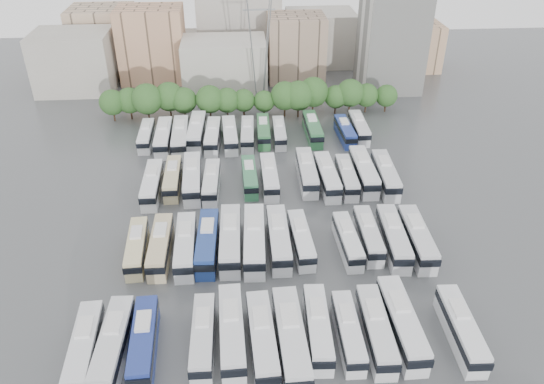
{
  "coord_description": "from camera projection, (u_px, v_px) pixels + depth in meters",
  "views": [
    {
      "loc": [
        -3.54,
        -66.1,
        47.43
      ],
      "look_at": [
        1.6,
        5.39,
        3.0
      ],
      "focal_mm": 35.0,
      "sensor_mm": 36.0,
      "label": 1
    }
  ],
  "objects": [
    {
      "name": "bus_r1_s13",
      "position": [
        417.0,
        238.0,
        75.73
      ],
      "size": [
        3.18,
        12.83,
        4.0
      ],
      "rotation": [
        0.0,
        0.0,
        -0.03
      ],
      "color": "silver",
      "rests_on": "ground"
    },
    {
      "name": "bus_r0_s0",
      "position": [
        85.0,
        348.0,
        58.62
      ],
      "size": [
        3.18,
        12.15,
        3.78
      ],
      "rotation": [
        0.0,
        0.0,
        0.05
      ],
      "color": "silver",
      "rests_on": "ground"
    },
    {
      "name": "bus_r2_s2",
      "position": [
        173.0,
        178.0,
        90.52
      ],
      "size": [
        2.65,
        11.57,
        3.62
      ],
      "rotation": [
        0.0,
        0.0,
        0.01
      ],
      "color": "#CABC8A",
      "rests_on": "ground"
    },
    {
      "name": "bus_r0_s5",
      "position": [
        232.0,
        331.0,
        60.6
      ],
      "size": [
        3.18,
        12.82,
        4.0
      ],
      "rotation": [
        0.0,
        0.0,
        0.03
      ],
      "color": "silver",
      "rests_on": "ground"
    },
    {
      "name": "bus_r2_s12",
      "position": [
        364.0,
        171.0,
        91.99
      ],
      "size": [
        3.02,
        13.43,
        4.21
      ],
      "rotation": [
        0.0,
        0.0,
        -0.01
      ],
      "color": "silver",
      "rests_on": "ground"
    },
    {
      "name": "bus_r3_s3",
      "position": [
        197.0,
        131.0,
        105.77
      ],
      "size": [
        3.45,
        13.34,
        4.15
      ],
      "rotation": [
        0.0,
        0.0,
        -0.04
      ],
      "color": "silver",
      "rests_on": "ground"
    },
    {
      "name": "bus_r2_s3",
      "position": [
        192.0,
        178.0,
        90.0
      ],
      "size": [
        3.39,
        13.37,
        4.16
      ],
      "rotation": [
        0.0,
        0.0,
        0.04
      ],
      "color": "silver",
      "rests_on": "ground"
    },
    {
      "name": "bus_r2_s11",
      "position": [
        347.0,
        177.0,
        90.85
      ],
      "size": [
        2.79,
        11.7,
        3.65
      ],
      "rotation": [
        0.0,
        0.0,
        -0.02
      ],
      "color": "silver",
      "rests_on": "ground"
    },
    {
      "name": "electricity_pylon",
      "position": [
        259.0,
        21.0,
        113.92
      ],
      "size": [
        9.0,
        6.91,
        33.83
      ],
      "color": "slate",
      "rests_on": "ground"
    },
    {
      "name": "apartment_tower",
      "position": [
        392.0,
        35.0,
        125.63
      ],
      "size": [
        14.0,
        14.0,
        26.0
      ],
      "primitive_type": "cube",
      "color": "silver",
      "rests_on": "ground"
    },
    {
      "name": "bus_r1_s3",
      "position": [
        186.0,
        245.0,
        74.3
      ],
      "size": [
        2.96,
        12.49,
        3.9
      ],
      "rotation": [
        0.0,
        0.0,
        0.02
      ],
      "color": "silver",
      "rests_on": "ground"
    },
    {
      "name": "bus_r2_s7",
      "position": [
        269.0,
        176.0,
        90.86
      ],
      "size": [
        2.69,
        12.05,
        3.78
      ],
      "rotation": [
        0.0,
        0.0,
        0.01
      ],
      "color": "silver",
      "rests_on": "ground"
    },
    {
      "name": "bus_r3_s12",
      "position": [
        345.0,
        131.0,
        106.55
      ],
      "size": [
        2.81,
        11.15,
        3.47
      ],
      "rotation": [
        0.0,
        0.0,
        0.04
      ],
      "color": "navy",
      "rests_on": "ground"
    },
    {
      "name": "bus_r1_s8",
      "position": [
        301.0,
        239.0,
        75.79
      ],
      "size": [
        3.02,
        11.49,
        3.57
      ],
      "rotation": [
        0.0,
        0.0,
        0.05
      ],
      "color": "silver",
      "rests_on": "ground"
    },
    {
      "name": "bus_r0_s13",
      "position": [
        461.0,
        328.0,
        61.11
      ],
      "size": [
        2.98,
        12.0,
        3.74
      ],
      "rotation": [
        0.0,
        0.0,
        -0.03
      ],
      "color": "silver",
      "rests_on": "ground"
    },
    {
      "name": "bus_r2_s13",
      "position": [
        385.0,
        174.0,
        91.17
      ],
      "size": [
        3.35,
        12.97,
        4.04
      ],
      "rotation": [
        0.0,
        0.0,
        -0.04
      ],
      "color": "silver",
      "rests_on": "ground"
    },
    {
      "name": "bus_r0_s2",
      "position": [
        144.0,
        342.0,
        59.42
      ],
      "size": [
        3.1,
        12.06,
        3.75
      ],
      "rotation": [
        0.0,
        0.0,
        0.04
      ],
      "color": "navy",
      "rests_on": "ground"
    },
    {
      "name": "bus_r0_s10",
      "position": [
        376.0,
        329.0,
        60.96
      ],
      "size": [
        2.93,
        12.23,
        3.82
      ],
      "rotation": [
        0.0,
        0.0,
        -0.02
      ],
      "color": "silver",
      "rests_on": "ground"
    },
    {
      "name": "bus_r2_s4",
      "position": [
        211.0,
        182.0,
        89.4
      ],
      "size": [
        2.93,
        11.63,
        3.62
      ],
      "rotation": [
        0.0,
        0.0,
        -0.04
      ],
      "color": "silver",
      "rests_on": "ground"
    },
    {
      "name": "tree_line",
      "position": [
        247.0,
        97.0,
        114.46
      ],
      "size": [
        64.9,
        8.14,
        8.39
      ],
      "color": "black",
      "rests_on": "ground"
    },
    {
      "name": "bus_r3_s6",
      "position": [
        248.0,
        134.0,
        105.39
      ],
      "size": [
        3.01,
        11.66,
        3.63
      ],
      "rotation": [
        0.0,
        0.0,
        -0.04
      ],
      "color": "silver",
      "rests_on": "ground"
    },
    {
      "name": "bus_r1_s7",
      "position": [
        279.0,
        238.0,
        75.62
      ],
      "size": [
        2.82,
        12.87,
        4.04
      ],
      "rotation": [
        0.0,
        0.0,
        -0.0
      ],
      "color": "silver",
      "rests_on": "ground"
    },
    {
      "name": "bus_r1_s5",
      "position": [
        230.0,
        239.0,
        75.28
      ],
      "size": [
        3.18,
        13.45,
        4.2
      ],
      "rotation": [
        0.0,
        0.0,
        -0.02
      ],
      "color": "silver",
      "rests_on": "ground"
    },
    {
      "name": "bus_r0_s11",
      "position": [
        402.0,
        323.0,
        61.64
      ],
      "size": [
        3.05,
        13.09,
        4.1
      ],
      "rotation": [
        0.0,
        0.0,
        0.02
      ],
      "color": "silver",
      "rests_on": "ground"
    },
    {
      "name": "bus_r0_s4",
      "position": [
        203.0,
        337.0,
        60.12
      ],
      "size": [
        2.63,
        11.51,
        3.6
      ],
      "rotation": [
        0.0,
        0.0,
        -0.01
      ],
      "color": "silver",
      "rests_on": "ground"
    },
    {
      "name": "bus_r3_s0",
      "position": [
        146.0,
        135.0,
        104.88
      ],
      "size": [
        2.55,
        11.06,
        3.46
      ],
      "rotation": [
        0.0,
        0.0,
        0.01
      ],
      "color": "silver",
      "rests_on": "ground"
    },
    {
      "name": "bus_r3_s1",
      "position": [
        164.0,
        137.0,
        103.73
      ],
      "size": [
        2.98,
        12.84,
        4.02
      ],
      "rotation": [
        0.0,
        0.0,
        0.01
      ],
      "color": "white",
      "rests_on": "ground"
    },
    {
      "name": "bus_r0_s7",
      "position": [
        291.0,
        339.0,
        59.44
      ],
      "size": [
        3.36,
        13.77,
        4.3
      ],
      "rotation": [
        0.0,
        0.0,
        0.03
      ],
      "color": "silver",
      "rests_on": "ground"
    },
    {
      "name": "bus_r2_s6",
      "position": [
        250.0,
        176.0,
        91.12
      ],
      "size": [
        2.65,
        11.07,
        3.46
      ],
      "rotation": [
        0.0,
        0.0,
        0.02
      ],
      "color": "#317349",
      "rests_on": "ground"
    },
    {
      "name": "bus_r2_s1",
      "position": [
        152.0,
        184.0,
        88.59
      ],
      "size": [
        2.73,
        12.31,
        3.86
      ],
      "rotation": [
        0.0,
        0.0,
        0.0
      ],
      "color": "silver",
      "rests_on": "ground"
    },
    {
      "name": "bus_r1_s12",
      "position": [
        393.0,
        237.0,
        75.82
      ],
      "size": [
        3.42,
        12.89,
        4.0
      ],
      "rotation": [
        0.0,
        0.0,
        -0.05
      ],
      "color": "silver",
      "rests_on": "ground"
    },
    {
      "name": "bus_r3_s10",
      "position": [
        313.0,
        129.0,
        107.15
      ],
      "size": [
        2.81,
        12.3,
        3.85
      ],
      "rotation": [
        0.0,
        0.0,
        0.01
      ],
      "color": "#2C683C",
      "rests_on": "ground"
    },
    {
      "name": "bus_r2_s10",
      "position": [
        327.0,
        176.0,
        90.74
      ],
      "size": [
        3.08,
        12.71,
        3.97
      ],
      "rotation": [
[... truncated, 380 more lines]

